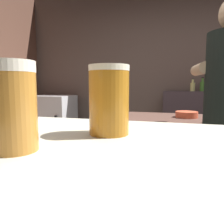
# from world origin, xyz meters

# --- Properties ---
(wall_back) EXTENTS (5.20, 0.10, 2.70)m
(wall_back) POSITION_xyz_m (0.00, 2.20, 1.35)
(wall_back) COLOR brown
(wall_back) RESTS_ON ground
(back_shelf) EXTENTS (0.91, 0.36, 1.11)m
(back_shelf) POSITION_xyz_m (0.18, 1.92, 0.56)
(back_shelf) COLOR #3F3236
(back_shelf) RESTS_ON ground
(mini_fridge) EXTENTS (0.65, 0.58, 1.03)m
(mini_fridge) POSITION_xyz_m (-2.03, 1.75, 0.52)
(mini_fridge) COLOR white
(mini_fridge) RESTS_ON ground
(mixing_bowl) EXTENTS (0.19, 0.19, 0.05)m
(mixing_bowl) POSITION_xyz_m (-0.01, 0.61, 0.94)
(mixing_bowl) COLOR #D55839
(mixing_bowl) RESTS_ON prep_counter
(pint_glass_near) EXTENTS (0.07, 0.07, 0.14)m
(pint_glass_near) POSITION_xyz_m (-0.36, -1.12, 1.16)
(pint_glass_near) COLOR #BF7D30
(pint_glass_near) RESTS_ON bar_counter
(pint_glass_far) EXTENTS (0.08, 0.08, 0.14)m
(pint_glass_far) POSITION_xyz_m (-0.25, -0.96, 1.17)
(pint_glass_far) COLOR #B8731E
(pint_glass_far) RESTS_ON bar_counter
(bottle_vinegar) EXTENTS (0.07, 0.07, 0.18)m
(bottle_vinegar) POSITION_xyz_m (0.12, 1.92, 1.18)
(bottle_vinegar) COLOR #CECA75
(bottle_vinegar) RESTS_ON back_shelf
(bottle_olive_oil) EXTENTS (0.07, 0.07, 0.20)m
(bottle_olive_oil) POSITION_xyz_m (0.26, 2.02, 1.19)
(bottle_olive_oil) COLOR #4B8731
(bottle_olive_oil) RESTS_ON back_shelf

